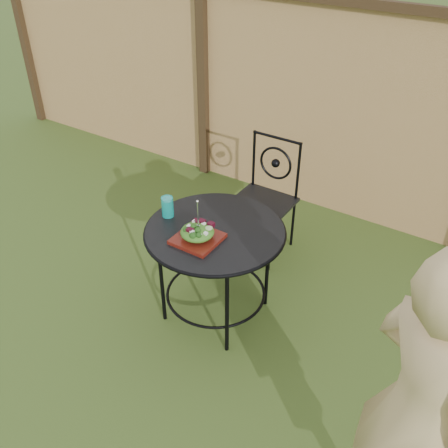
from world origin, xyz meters
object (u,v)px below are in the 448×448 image
object	(u,v)px
diner	(418,416)
salad_plate	(198,239)
patio_table	(215,246)
patio_chair	(265,195)

from	to	relation	value
diner	salad_plate	distance (m)	1.61
salad_plate	patio_table	bearing A→B (deg)	81.28
patio_table	salad_plate	distance (m)	0.22
patio_table	diner	distance (m)	1.67
diner	patio_table	bearing A→B (deg)	9.28
patio_chair	salad_plate	xyz separation A→B (m)	(0.08, -1.03, 0.23)
diner	salad_plate	size ratio (longest dim) A/B	6.14
patio_table	diner	xyz separation A→B (m)	(1.47, -0.74, 0.24)
patio_table	salad_plate	world-z (taller)	salad_plate
patio_chair	diner	xyz separation A→B (m)	(1.58, -1.61, 0.32)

